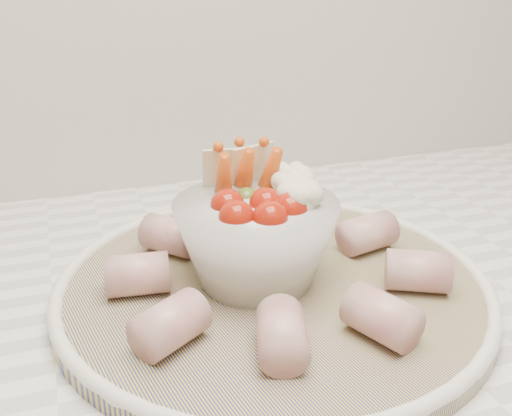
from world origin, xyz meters
name	(u,v)px	position (x,y,z in m)	size (l,w,h in m)	color
serving_platter	(273,283)	(0.02, 1.43, 0.93)	(0.45, 0.45, 0.02)	navy
veggie_bowl	(258,234)	(0.01, 1.44, 0.98)	(0.14, 0.14, 0.12)	silver
cured_meat_rolls	(273,261)	(0.02, 1.43, 0.95)	(0.29, 0.29, 0.04)	#B45257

